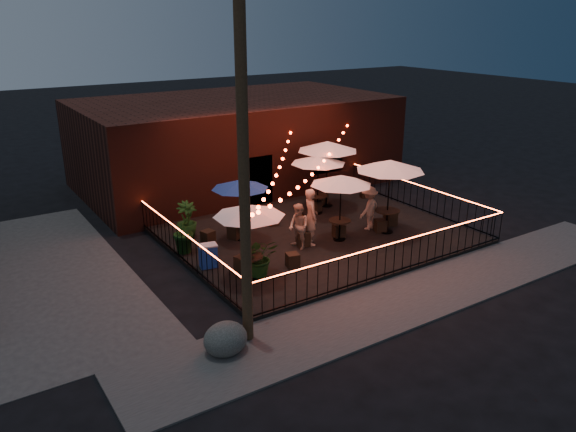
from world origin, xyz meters
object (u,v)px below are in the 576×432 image
(cafe_table_0, at_px, (249,212))
(boulder, at_px, (225,339))
(cafe_table_2, at_px, (341,181))
(cooler, at_px, (208,256))
(utility_pole, at_px, (244,185))
(cafe_table_5, at_px, (328,147))
(cafe_table_4, at_px, (390,166))
(cafe_table_1, at_px, (240,185))
(cafe_table_3, at_px, (318,160))

(cafe_table_0, bearing_deg, boulder, -128.57)
(cafe_table_0, relative_size, cafe_table_2, 1.01)
(cafe_table_2, distance_m, cooler, 5.16)
(utility_pole, relative_size, cafe_table_5, 2.61)
(cafe_table_0, distance_m, cafe_table_4, 6.07)
(cafe_table_1, xyz_separation_m, cooler, (-1.97, -1.47, -1.60))
(cafe_table_0, bearing_deg, cafe_table_4, 6.17)
(cafe_table_1, bearing_deg, cafe_table_5, 15.93)
(cafe_table_3, bearing_deg, cafe_table_0, -144.21)
(cafe_table_5, bearing_deg, cafe_table_3, -147.32)
(cooler, bearing_deg, cafe_table_5, 34.94)
(cafe_table_1, height_order, cafe_table_2, cafe_table_2)
(cafe_table_3, bearing_deg, cafe_table_4, -74.03)
(cafe_table_5, relative_size, cooler, 4.08)
(cafe_table_1, height_order, cafe_table_5, cafe_table_5)
(cafe_table_4, xyz_separation_m, boulder, (-8.36, -3.58, -2.22))
(cafe_table_2, relative_size, cafe_table_4, 0.93)
(utility_pole, xyz_separation_m, cafe_table_2, (5.73, 3.69, -1.71))
(cafe_table_2, distance_m, cafe_table_3, 2.90)
(cafe_table_3, bearing_deg, cafe_table_1, -168.31)
(utility_pole, height_order, boulder, utility_pole)
(cafe_table_2, xyz_separation_m, cafe_table_4, (1.90, -0.34, 0.31))
(cafe_table_0, distance_m, cafe_table_3, 6.35)
(cafe_table_3, xyz_separation_m, cafe_table_4, (0.88, -3.06, 0.29))
(cooler, relative_size, boulder, 0.76)
(cafe_table_1, relative_size, cafe_table_3, 0.89)
(cafe_table_2, bearing_deg, cooler, 174.74)
(utility_pole, bearing_deg, boulder, -162.59)
(boulder, bearing_deg, cafe_table_0, 51.43)
(cafe_table_5, bearing_deg, cafe_table_0, -144.64)
(cafe_table_4, height_order, cafe_table_5, cafe_table_5)
(cafe_table_5, relative_size, boulder, 3.12)
(cafe_table_1, relative_size, cafe_table_2, 0.90)
(cafe_table_2, bearing_deg, cafe_table_0, -166.48)
(cafe_table_5, bearing_deg, cafe_table_1, -164.07)
(cafe_table_4, relative_size, cooler, 3.96)
(cafe_table_0, distance_m, cafe_table_2, 4.25)
(cafe_table_1, xyz_separation_m, cafe_table_2, (2.85, -1.92, 0.16))
(utility_pole, bearing_deg, cafe_table_5, 42.47)
(utility_pole, height_order, cafe_table_0, utility_pole)
(cafe_table_2, xyz_separation_m, boulder, (-6.47, -3.92, -1.91))
(cafe_table_0, relative_size, cafe_table_1, 1.11)
(cafe_table_1, distance_m, cafe_table_3, 3.96)
(cafe_table_1, distance_m, boulder, 7.09)
(cafe_table_2, bearing_deg, cafe_table_5, 60.17)
(cafe_table_2, relative_size, cafe_table_5, 0.90)
(cafe_table_3, distance_m, boulder, 10.19)
(cooler, bearing_deg, cafe_table_3, 33.35)
(cafe_table_4, bearing_deg, cafe_table_2, 169.78)
(cooler, distance_m, boulder, 4.67)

